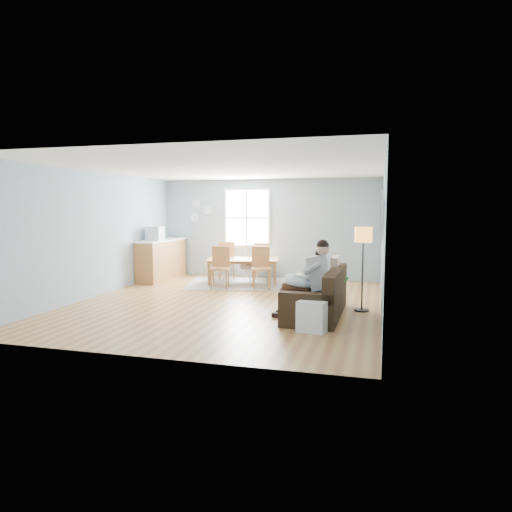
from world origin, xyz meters
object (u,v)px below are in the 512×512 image
(toddler, at_px, (317,274))
(chair_sw, at_px, (220,264))
(floor_lamp, at_px, (363,242))
(baby_swing, at_px, (247,266))
(sofa, at_px, (319,299))
(chair_nw, at_px, (227,258))
(storage_cube, at_px, (313,316))
(monitor, at_px, (155,233))
(counter, at_px, (162,259))
(dining_table, at_px, (243,271))
(chair_se, at_px, (261,264))
(chair_ne, at_px, (262,258))
(father, at_px, (309,277))

(toddler, bearing_deg, chair_sw, 142.27)
(floor_lamp, distance_m, baby_swing, 4.08)
(sofa, distance_m, chair_nw, 4.58)
(chair_sw, bearing_deg, sofa, -39.60)
(toddler, bearing_deg, storage_cube, -85.08)
(floor_lamp, height_order, monitor, floor_lamp)
(chair_sw, height_order, counter, counter)
(dining_table, bearing_deg, chair_se, -55.10)
(toddler, xyz_separation_m, chair_ne, (-1.93, 3.52, -0.14))
(floor_lamp, bearing_deg, chair_se, 142.82)
(chair_nw, distance_m, baby_swing, 0.75)
(chair_sw, distance_m, chair_se, 0.97)
(father, distance_m, baby_swing, 4.10)
(toddler, xyz_separation_m, baby_swing, (-2.20, 2.99, -0.29))
(monitor, height_order, baby_swing, monitor)
(father, bearing_deg, floor_lamp, 44.94)
(sofa, xyz_separation_m, father, (-0.14, -0.29, 0.44))
(sofa, height_order, storage_cube, sofa)
(dining_table, relative_size, counter, 0.93)
(floor_lamp, bearing_deg, chair_sw, 154.30)
(storage_cube, relative_size, dining_table, 0.28)
(father, bearing_deg, baby_swing, 121.53)
(baby_swing, bearing_deg, counter, -176.71)
(dining_table, bearing_deg, monitor, 173.18)
(father, height_order, chair_ne, father)
(father, distance_m, monitor, 5.41)
(father, height_order, baby_swing, father)
(dining_table, distance_m, counter, 2.32)
(chair_ne, height_order, monitor, monitor)
(toddler, height_order, chair_ne, toddler)
(toddler, height_order, chair_se, toddler)
(storage_cube, height_order, monitor, monitor)
(chair_se, xyz_separation_m, monitor, (-2.92, 0.28, 0.68))
(sofa, bearing_deg, chair_se, 125.24)
(sofa, xyz_separation_m, storage_cube, (0.04, -1.07, -0.06))
(sofa, distance_m, floor_lamp, 1.36)
(chair_ne, height_order, baby_swing, chair_ne)
(sofa, bearing_deg, father, -114.84)
(storage_cube, xyz_separation_m, dining_table, (-2.35, 4.03, 0.08))
(baby_swing, bearing_deg, toddler, -53.68)
(dining_table, height_order, chair_ne, chair_ne)
(chair_nw, distance_m, chair_ne, 0.97)
(toddler, height_order, monitor, monitor)
(chair_nw, height_order, baby_swing, chair_nw)
(dining_table, bearing_deg, sofa, -65.34)
(toddler, relative_size, baby_swing, 0.69)
(father, distance_m, dining_table, 3.94)
(chair_nw, height_order, counter, counter)
(storage_cube, xyz_separation_m, chair_se, (-1.73, 3.48, 0.34))
(chair_sw, bearing_deg, storage_cube, -50.55)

